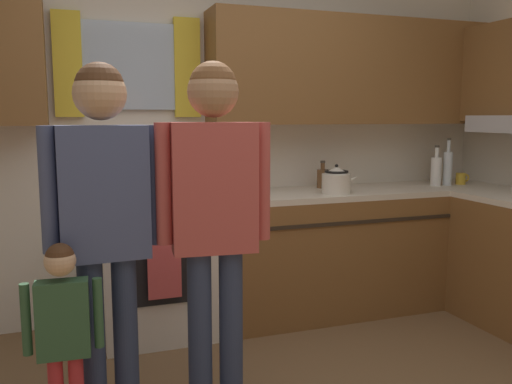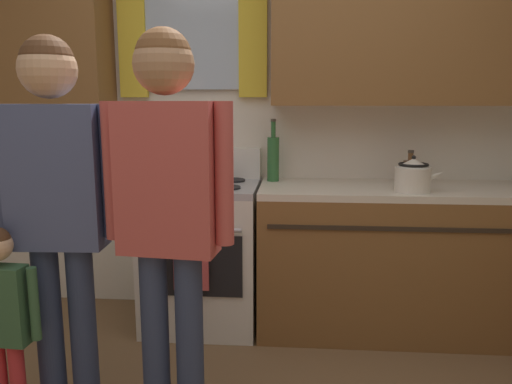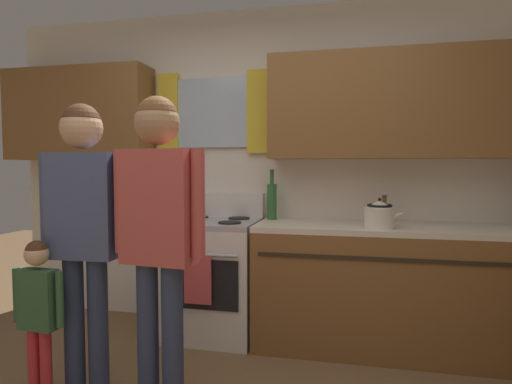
{
  "view_description": "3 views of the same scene",
  "coord_description": "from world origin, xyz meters",
  "px_view_note": "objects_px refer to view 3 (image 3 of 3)",
  "views": [
    {
      "loc": [
        -0.94,
        -1.94,
        1.43
      ],
      "look_at": [
        -0.02,
        0.65,
        1.05
      ],
      "focal_mm": 37.96,
      "sensor_mm": 36.0,
      "label": 1
    },
    {
      "loc": [
        0.18,
        -1.47,
        1.41
      ],
      "look_at": [
        0.0,
        0.67,
        1.01
      ],
      "focal_mm": 35.22,
      "sensor_mm": 36.0,
      "label": 2
    },
    {
      "loc": [
        0.64,
        -1.63,
        1.32
      ],
      "look_at": [
        0.12,
        0.74,
        1.17
      ],
      "focal_mm": 30.22,
      "sensor_mm": 36.0,
      "label": 3
    }
  ],
  "objects_px": {
    "small_child": "(38,305)",
    "adult_holding_child": "(84,217)",
    "bottle_wine_green": "(272,200)",
    "bottle_squat_brown": "(384,212)",
    "stovetop_kettle": "(380,214)",
    "adult_in_plaid": "(159,219)",
    "stove_oven": "(213,275)"
  },
  "relations": [
    {
      "from": "bottle_squat_brown",
      "to": "adult_holding_child",
      "type": "height_order",
      "value": "adult_holding_child"
    },
    {
      "from": "bottle_squat_brown",
      "to": "stovetop_kettle",
      "type": "height_order",
      "value": "stovetop_kettle"
    },
    {
      "from": "adult_in_plaid",
      "to": "adult_holding_child",
      "type": "bearing_deg",
      "value": 172.3
    },
    {
      "from": "bottle_squat_brown",
      "to": "stove_oven",
      "type": "bearing_deg",
      "value": -173.34
    },
    {
      "from": "stovetop_kettle",
      "to": "adult_in_plaid",
      "type": "bearing_deg",
      "value": -139.03
    },
    {
      "from": "stovetop_kettle",
      "to": "small_child",
      "type": "bearing_deg",
      "value": -149.37
    },
    {
      "from": "small_child",
      "to": "stove_oven",
      "type": "bearing_deg",
      "value": 65.32
    },
    {
      "from": "stove_oven",
      "to": "bottle_wine_green",
      "type": "bearing_deg",
      "value": 19.83
    },
    {
      "from": "stove_oven",
      "to": "bottle_squat_brown",
      "type": "height_order",
      "value": "bottle_squat_brown"
    },
    {
      "from": "stove_oven",
      "to": "bottle_squat_brown",
      "type": "xyz_separation_m",
      "value": [
        1.29,
        0.15,
        0.51
      ]
    },
    {
      "from": "stovetop_kettle",
      "to": "small_child",
      "type": "relative_size",
      "value": 0.29
    },
    {
      "from": "adult_in_plaid",
      "to": "small_child",
      "type": "height_order",
      "value": "adult_in_plaid"
    },
    {
      "from": "stove_oven",
      "to": "adult_in_plaid",
      "type": "xyz_separation_m",
      "value": [
        0.09,
        -1.16,
        0.58
      ]
    },
    {
      "from": "stove_oven",
      "to": "small_child",
      "type": "distance_m",
      "value": 1.37
    },
    {
      "from": "adult_in_plaid",
      "to": "stove_oven",
      "type": "bearing_deg",
      "value": 94.56
    },
    {
      "from": "adult_holding_child",
      "to": "bottle_wine_green",
      "type": "bearing_deg",
      "value": 56.97
    },
    {
      "from": "bottle_wine_green",
      "to": "adult_holding_child",
      "type": "height_order",
      "value": "adult_holding_child"
    },
    {
      "from": "adult_in_plaid",
      "to": "bottle_wine_green",
      "type": "bearing_deg",
      "value": 75.43
    },
    {
      "from": "adult_holding_child",
      "to": "small_child",
      "type": "xyz_separation_m",
      "value": [
        -0.19,
        -0.14,
        -0.46
      ]
    },
    {
      "from": "bottle_wine_green",
      "to": "small_child",
      "type": "relative_size",
      "value": 0.42
    },
    {
      "from": "stovetop_kettle",
      "to": "small_child",
      "type": "height_order",
      "value": "stovetop_kettle"
    },
    {
      "from": "adult_holding_child",
      "to": "adult_in_plaid",
      "type": "xyz_separation_m",
      "value": [
        0.47,
        -0.06,
        0.01
      ]
    },
    {
      "from": "bottle_wine_green",
      "to": "adult_holding_child",
      "type": "distance_m",
      "value": 1.5
    },
    {
      "from": "bottle_wine_green",
      "to": "small_child",
      "type": "height_order",
      "value": "bottle_wine_green"
    },
    {
      "from": "stovetop_kettle",
      "to": "adult_holding_child",
      "type": "bearing_deg",
      "value": -150.1
    },
    {
      "from": "adult_in_plaid",
      "to": "bottle_squat_brown",
      "type": "bearing_deg",
      "value": 47.63
    },
    {
      "from": "bottle_squat_brown",
      "to": "bottle_wine_green",
      "type": "relative_size",
      "value": 0.52
    },
    {
      "from": "bottle_wine_green",
      "to": "adult_holding_child",
      "type": "xyz_separation_m",
      "value": [
        -0.82,
        -1.25,
        -0.01
      ]
    },
    {
      "from": "adult_holding_child",
      "to": "stove_oven",
      "type": "bearing_deg",
      "value": 70.89
    },
    {
      "from": "bottle_squat_brown",
      "to": "bottle_wine_green",
      "type": "xyz_separation_m",
      "value": [
        -0.85,
        0.01,
        0.07
      ]
    },
    {
      "from": "small_child",
      "to": "adult_holding_child",
      "type": "bearing_deg",
      "value": 36.53
    },
    {
      "from": "bottle_wine_green",
      "to": "small_child",
      "type": "xyz_separation_m",
      "value": [
        -1.0,
        -1.39,
        -0.47
      ]
    }
  ]
}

